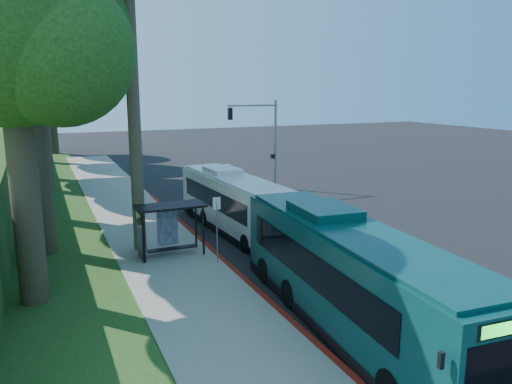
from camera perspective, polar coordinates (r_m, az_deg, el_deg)
name	(u,v)px	position (r m, az deg, el deg)	size (l,w,h in m)	color
ground	(276,225)	(29.35, 2.30, -3.83)	(140.00, 140.00, 0.00)	black
sidewalk	(152,239)	(27.05, -11.79, -5.31)	(4.50, 70.00, 0.12)	gray
red_curb	(219,256)	(23.96, -4.30, -7.34)	(0.25, 30.00, 0.13)	maroon
grass_verge	(34,228)	(31.37, -24.00, -3.78)	(8.00, 70.00, 0.06)	#234719
bus_shelter	(165,220)	(23.90, -10.40, -3.19)	(3.20, 1.51, 2.55)	black
stop_sign_pole	(217,221)	(22.33, -4.49, -3.35)	(0.35, 0.06, 3.17)	gray
traffic_signal_pole	(264,134)	(39.08, 0.89, 6.70)	(4.10, 0.30, 7.00)	gray
tree_0	(27,12)	(25.56, -24.74, 18.18)	(8.40, 8.00, 15.70)	#382B1E
tree_1	(7,2)	(33.70, -26.60, 18.85)	(10.50, 10.00, 18.26)	#382B1E
tree_2	(37,52)	(41.43, -23.74, 14.41)	(8.82, 8.40, 15.12)	#382B1E
tree_3	(9,39)	(49.53, -26.35, 15.36)	(10.08, 9.60, 17.28)	#382B1E
tree_4	(41,70)	(57.38, -23.32, 12.70)	(8.40, 8.00, 14.14)	#382B1E
tree_5	(50,79)	(65.39, -22.50, 11.87)	(7.35, 7.00, 12.86)	#382B1E
tree_6	(13,34)	(19.44, -26.05, 15.96)	(7.56, 7.20, 13.74)	#382B1E
white_bus	(235,203)	(27.81, -2.38, -1.22)	(2.97, 11.39, 3.36)	silver
teal_bus	(351,276)	(16.96, 10.78, -9.37)	(3.56, 12.83, 3.78)	#0A3938
pickup	(232,183)	(38.25, -2.79, 1.03)	(2.52, 5.47, 1.52)	white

